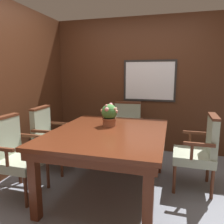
{
  "coord_description": "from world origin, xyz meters",
  "views": [
    {
      "loc": [
        0.68,
        -2.31,
        1.46
      ],
      "look_at": [
        -0.03,
        0.26,
        0.98
      ],
      "focal_mm": 35.0,
      "sensor_mm": 36.0,
      "label": 1
    }
  ],
  "objects_px": {
    "dining_table": "(109,138)",
    "chair_head_far": "(127,128)",
    "chair_right_far": "(200,149)",
    "chair_left_near": "(15,152)",
    "potted_plant": "(109,114)",
    "chair_left_far": "(49,136)"
  },
  "relations": [
    {
      "from": "potted_plant",
      "to": "dining_table",
      "type": "bearing_deg",
      "value": -76.08
    },
    {
      "from": "chair_left_near",
      "to": "dining_table",
      "type": "bearing_deg",
      "value": -71.39
    },
    {
      "from": "dining_table",
      "to": "potted_plant",
      "type": "distance_m",
      "value": 0.35
    },
    {
      "from": "chair_head_far",
      "to": "potted_plant",
      "type": "height_order",
      "value": "potted_plant"
    },
    {
      "from": "chair_right_far",
      "to": "chair_head_far",
      "type": "distance_m",
      "value": 1.37
    },
    {
      "from": "chair_right_far",
      "to": "chair_left_near",
      "type": "height_order",
      "value": "same"
    },
    {
      "from": "chair_right_far",
      "to": "potted_plant",
      "type": "bearing_deg",
      "value": -81.71
    },
    {
      "from": "chair_left_near",
      "to": "chair_head_far",
      "type": "bearing_deg",
      "value": -33.52
    },
    {
      "from": "dining_table",
      "to": "chair_right_far",
      "type": "xyz_separation_m",
      "value": [
        1.08,
        0.37,
        -0.16
      ]
    },
    {
      "from": "dining_table",
      "to": "chair_head_far",
      "type": "bearing_deg",
      "value": 91.26
    },
    {
      "from": "chair_right_far",
      "to": "chair_head_far",
      "type": "xyz_separation_m",
      "value": [
        -1.1,
        0.82,
        0.0
      ]
    },
    {
      "from": "dining_table",
      "to": "chair_left_far",
      "type": "distance_m",
      "value": 1.13
    },
    {
      "from": "dining_table",
      "to": "chair_right_far",
      "type": "relative_size",
      "value": 1.69
    },
    {
      "from": "chair_left_far",
      "to": "potted_plant",
      "type": "bearing_deg",
      "value": -102.03
    },
    {
      "from": "chair_left_far",
      "to": "potted_plant",
      "type": "xyz_separation_m",
      "value": [
        0.99,
        -0.15,
        0.41
      ]
    },
    {
      "from": "dining_table",
      "to": "chair_head_far",
      "type": "height_order",
      "value": "chair_head_far"
    },
    {
      "from": "chair_left_near",
      "to": "potted_plant",
      "type": "relative_size",
      "value": 3.25
    },
    {
      "from": "chair_head_far",
      "to": "potted_plant",
      "type": "xyz_separation_m",
      "value": [
        -0.03,
        -0.95,
        0.41
      ]
    },
    {
      "from": "chair_right_far",
      "to": "chair_left_far",
      "type": "relative_size",
      "value": 1.0
    },
    {
      "from": "chair_head_far",
      "to": "chair_left_near",
      "type": "distance_m",
      "value": 1.85
    },
    {
      "from": "chair_left_near",
      "to": "potted_plant",
      "type": "height_order",
      "value": "potted_plant"
    },
    {
      "from": "chair_right_far",
      "to": "chair_head_far",
      "type": "relative_size",
      "value": 1.0
    }
  ]
}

